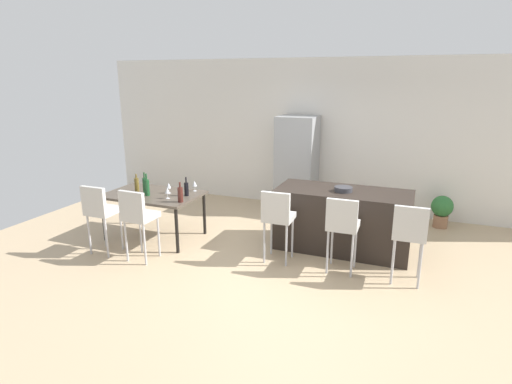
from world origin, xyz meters
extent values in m
plane|color=tan|center=(0.00, 0.00, 0.00)|extent=(10.00, 10.00, 0.00)
cube|color=silver|center=(0.00, 2.72, 1.45)|extent=(10.00, 0.12, 2.90)
cube|color=black|center=(0.58, 0.70, 0.46)|extent=(1.98, 0.86, 0.92)
cube|color=beige|center=(-0.18, -0.05, 0.65)|extent=(0.41, 0.41, 0.08)
cube|color=beige|center=(-0.18, -0.22, 0.87)|extent=(0.40, 0.07, 0.36)
cylinder|color=#B2B2B7|center=(-0.35, 0.10, 0.30)|extent=(0.03, 0.03, 0.61)
cylinder|color=#B2B2B7|center=(-0.03, 0.11, 0.30)|extent=(0.03, 0.03, 0.61)
cylinder|color=#B2B2B7|center=(-0.34, -0.22, 0.30)|extent=(0.03, 0.03, 0.61)
cylinder|color=#B2B2B7|center=(-0.02, -0.21, 0.30)|extent=(0.03, 0.03, 0.61)
cube|color=beige|center=(0.71, -0.05, 0.65)|extent=(0.41, 0.41, 0.08)
cube|color=beige|center=(0.72, -0.22, 0.87)|extent=(0.40, 0.07, 0.36)
cylinder|color=#B2B2B7|center=(0.55, 0.10, 0.30)|extent=(0.03, 0.03, 0.61)
cylinder|color=#B2B2B7|center=(0.87, 0.11, 0.30)|extent=(0.03, 0.03, 0.61)
cylinder|color=#B2B2B7|center=(0.56, -0.22, 0.30)|extent=(0.03, 0.03, 0.61)
cylinder|color=#B2B2B7|center=(0.88, -0.21, 0.30)|extent=(0.03, 0.03, 0.61)
cube|color=beige|center=(1.54, -0.05, 0.65)|extent=(0.41, 0.41, 0.08)
cube|color=beige|center=(1.54, -0.22, 0.87)|extent=(0.40, 0.07, 0.36)
cylinder|color=#B2B2B7|center=(1.38, 0.10, 0.30)|extent=(0.03, 0.03, 0.61)
cylinder|color=#B2B2B7|center=(1.70, 0.11, 0.30)|extent=(0.03, 0.03, 0.61)
cylinder|color=#B2B2B7|center=(1.38, -0.22, 0.30)|extent=(0.03, 0.03, 0.61)
cylinder|color=#B2B2B7|center=(1.70, -0.21, 0.30)|extent=(0.03, 0.03, 0.61)
cube|color=#4C4238|center=(-2.34, 0.04, 0.72)|extent=(1.48, 0.96, 0.04)
cylinder|color=black|center=(-3.01, 0.47, 0.35)|extent=(0.05, 0.05, 0.70)
cylinder|color=black|center=(-1.66, 0.47, 0.35)|extent=(0.05, 0.05, 0.70)
cylinder|color=black|center=(-3.01, -0.38, 0.35)|extent=(0.05, 0.05, 0.70)
cylinder|color=black|center=(-1.66, -0.38, 0.35)|extent=(0.05, 0.05, 0.70)
cube|color=beige|center=(-2.67, -0.74, 0.65)|extent=(0.40, 0.40, 0.08)
cube|color=beige|center=(-2.67, -0.91, 0.87)|extent=(0.40, 0.06, 0.36)
cylinder|color=#B2B2B7|center=(-2.83, -0.58, 0.30)|extent=(0.03, 0.03, 0.61)
cylinder|color=#B2B2B7|center=(-2.51, -0.58, 0.30)|extent=(0.03, 0.03, 0.61)
cylinder|color=#B2B2B7|center=(-2.83, -0.90, 0.30)|extent=(0.03, 0.03, 0.61)
cylinder|color=#B2B2B7|center=(-2.51, -0.90, 0.30)|extent=(0.03, 0.03, 0.61)
cube|color=beige|center=(-2.00, -0.74, 0.65)|extent=(0.41, 0.41, 0.08)
cube|color=beige|center=(-2.01, -0.91, 0.87)|extent=(0.40, 0.07, 0.36)
cylinder|color=#B2B2B7|center=(-2.16, -0.57, 0.30)|extent=(0.03, 0.03, 0.61)
cylinder|color=#B2B2B7|center=(-1.84, -0.58, 0.30)|extent=(0.03, 0.03, 0.61)
cylinder|color=#B2B2B7|center=(-2.17, -0.89, 0.30)|extent=(0.03, 0.03, 0.61)
cylinder|color=#B2B2B7|center=(-1.85, -0.90, 0.30)|extent=(0.03, 0.03, 0.61)
cylinder|color=brown|center=(-2.66, 0.06, 0.85)|extent=(0.07, 0.07, 0.22)
cylinder|color=brown|center=(-2.66, 0.06, 1.00)|extent=(0.03, 0.03, 0.07)
cylinder|color=#471E19|center=(-1.68, -0.20, 0.85)|extent=(0.08, 0.08, 0.22)
cylinder|color=#471E19|center=(-1.68, -0.20, 1.00)|extent=(0.03, 0.03, 0.08)
cylinder|color=#194723|center=(-2.48, 0.03, 0.86)|extent=(0.07, 0.07, 0.25)
cylinder|color=#194723|center=(-2.48, 0.03, 1.03)|extent=(0.02, 0.02, 0.09)
cylinder|color=black|center=(-1.77, 0.13, 0.84)|extent=(0.07, 0.07, 0.21)
cylinder|color=black|center=(-1.77, 0.13, 1.00)|extent=(0.02, 0.02, 0.09)
cylinder|color=#194723|center=(-2.35, -0.09, 0.87)|extent=(0.08, 0.08, 0.25)
cylinder|color=#194723|center=(-2.35, -0.09, 1.04)|extent=(0.03, 0.03, 0.10)
cylinder|color=silver|center=(-1.79, 0.42, 0.74)|extent=(0.06, 0.06, 0.00)
cylinder|color=silver|center=(-1.79, 0.42, 0.78)|extent=(0.01, 0.01, 0.08)
cone|color=silver|center=(-1.79, 0.42, 0.87)|extent=(0.07, 0.07, 0.09)
cylinder|color=silver|center=(-1.97, -0.11, 0.74)|extent=(0.06, 0.06, 0.00)
cylinder|color=silver|center=(-1.97, -0.11, 0.78)|extent=(0.01, 0.01, 0.08)
cone|color=silver|center=(-1.97, -0.11, 0.87)|extent=(0.07, 0.07, 0.09)
cylinder|color=silver|center=(-2.11, 0.16, 0.74)|extent=(0.06, 0.06, 0.00)
cylinder|color=silver|center=(-2.11, 0.16, 0.78)|extent=(0.01, 0.01, 0.08)
cone|color=silver|center=(-2.11, 0.16, 0.87)|extent=(0.07, 0.07, 0.09)
cube|color=#939699|center=(-0.61, 2.28, 0.92)|extent=(0.72, 0.68, 1.84)
cylinder|color=#333338|center=(0.58, 0.64, 0.96)|extent=(0.26, 0.26, 0.07)
cylinder|color=#996B4C|center=(2.02, 2.27, 0.11)|extent=(0.24, 0.24, 0.22)
sphere|color=#2D6B33|center=(2.02, 2.27, 0.38)|extent=(0.36, 0.36, 0.36)
camera|label=1|loc=(1.54, -5.24, 2.53)|focal=28.90mm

